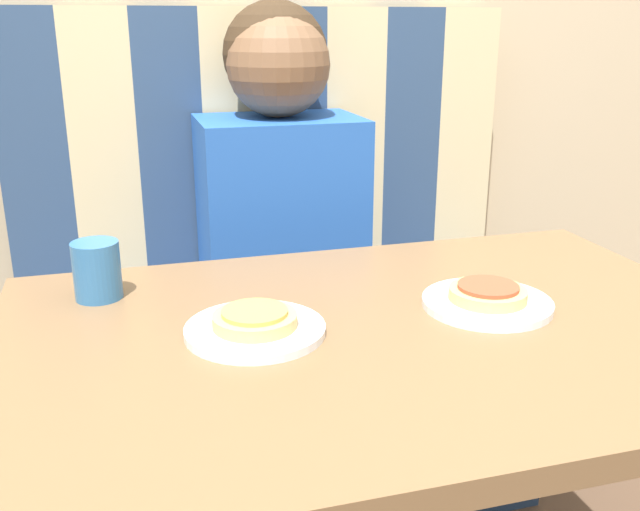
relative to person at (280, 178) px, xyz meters
name	(u,v)px	position (x,y,z in m)	size (l,w,h in m)	color
booth_seat	(284,417)	(0.00, 0.00, -0.59)	(1.17, 0.46, 0.42)	navy
booth_backrest	(264,168)	(0.00, 0.18, -0.01)	(1.17, 0.10, 0.74)	navy
dining_table	(380,384)	(0.00, -0.64, -0.17)	(1.07, 0.71, 0.72)	brown
person	(280,178)	(0.00, 0.00, 0.00)	(0.35, 0.26, 0.75)	#2356B2
plate_left	(255,330)	(-0.18, -0.61, -0.07)	(0.19, 0.19, 0.01)	white
plate_right	(487,303)	(0.18, -0.61, -0.07)	(0.19, 0.19, 0.01)	white
pizza_left	(255,319)	(-0.18, -0.61, -0.06)	(0.12, 0.12, 0.02)	tan
pizza_right	(488,293)	(0.18, -0.61, -0.06)	(0.12, 0.12, 0.02)	tan
drinking_cup	(97,270)	(-0.38, -0.42, -0.03)	(0.07, 0.07, 0.09)	#2D669E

